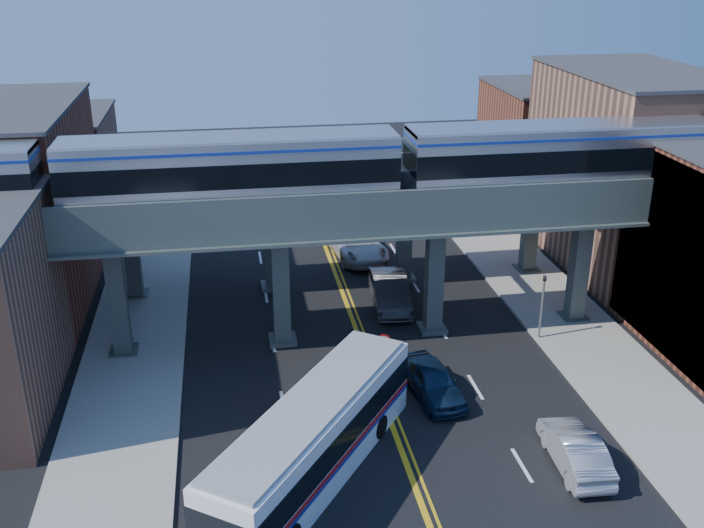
{
  "coord_description": "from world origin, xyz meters",
  "views": [
    {
      "loc": [
        -6.35,
        -28.27,
        19.16
      ],
      "look_at": [
        -0.72,
        5.76,
        5.04
      ],
      "focal_mm": 40.0,
      "sensor_mm": 36.0,
      "label": 1
    }
  ],
  "objects": [
    {
      "name": "elevated_viaduct_near",
      "position": [
        0.0,
        8.0,
        6.47
      ],
      "size": [
        52.0,
        3.6,
        7.4
      ],
      "color": "#38413F",
      "rests_on": "ground"
    },
    {
      "name": "building_west_c",
      "position": [
        -18.5,
        29.0,
        4.0
      ],
      "size": [
        8.0,
        10.0,
        8.0
      ],
      "primitive_type": "cube",
      "color": "#8A5B47",
      "rests_on": "ground"
    },
    {
      "name": "car_lane_c",
      "position": [
        1.8,
        19.25,
        0.89
      ],
      "size": [
        3.8,
        6.74,
        1.78
      ],
      "primitive_type": "imported",
      "rotation": [
        0.0,
        0.0,
        0.14
      ],
      "color": "silver",
      "rests_on": "ground"
    },
    {
      "name": "car_lane_d",
      "position": [
        2.27,
        26.09,
        0.84
      ],
      "size": [
        3.09,
        6.07,
        1.69
      ],
      "primitive_type": "imported",
      "rotation": [
        0.0,
        0.0,
        0.13
      ],
      "color": "silver",
      "rests_on": "ground"
    },
    {
      "name": "sidewalk_west",
      "position": [
        -11.5,
        10.0,
        0.08
      ],
      "size": [
        5.0,
        70.0,
        0.16
      ],
      "primitive_type": "cube",
      "color": "gray",
      "rests_on": "ground"
    },
    {
      "name": "car_lane_b",
      "position": [
        2.38,
        11.34,
        0.92
      ],
      "size": [
        2.41,
        5.72,
        1.84
      ],
      "primitive_type": "imported",
      "rotation": [
        0.0,
        0.0,
        -0.09
      ],
      "color": "#313134",
      "rests_on": "ground"
    },
    {
      "name": "building_east_c",
      "position": [
        18.5,
        29.0,
        4.5
      ],
      "size": [
        8.0,
        10.0,
        9.0
      ],
      "primitive_type": "cube",
      "color": "brown",
      "rests_on": "ground"
    },
    {
      "name": "mural_panel",
      "position": [
        14.55,
        4.0,
        4.75
      ],
      "size": [
        0.1,
        9.5,
        9.5
      ],
      "primitive_type": "cube",
      "color": "teal",
      "rests_on": "ground"
    },
    {
      "name": "building_west_b",
      "position": [
        -18.5,
        16.0,
        5.5
      ],
      "size": [
        8.0,
        14.0,
        11.0
      ],
      "primitive_type": "cube",
      "color": "brown",
      "rests_on": "ground"
    },
    {
      "name": "elevated_viaduct_far",
      "position": [
        0.0,
        15.0,
        6.47
      ],
      "size": [
        52.0,
        3.6,
        7.4
      ],
      "color": "#38413F",
      "rests_on": "ground"
    },
    {
      "name": "traffic_signal",
      "position": [
        9.2,
        6.0,
        2.3
      ],
      "size": [
        0.15,
        0.18,
        4.1
      ],
      "color": "slate",
      "rests_on": "ground"
    },
    {
      "name": "car_parked_curb",
      "position": [
        6.5,
        -4.35,
        0.76
      ],
      "size": [
        1.86,
        4.7,
        1.52
      ],
      "primitive_type": "imported",
      "rotation": [
        0.0,
        0.0,
        3.09
      ],
      "color": "#98989C",
      "rests_on": "ground"
    },
    {
      "name": "transit_bus",
      "position": [
        -3.71,
        -3.25,
        1.62
      ],
      "size": [
        9.34,
        11.55,
        3.16
      ],
      "rotation": [
        0.0,
        0.0,
        0.95
      ],
      "color": "white",
      "rests_on": "ground"
    },
    {
      "name": "car_lane_a",
      "position": [
        2.3,
        1.59,
        0.8
      ],
      "size": [
        2.5,
        4.89,
        1.59
      ],
      "primitive_type": "imported",
      "rotation": [
        0.0,
        0.0,
        0.14
      ],
      "color": "#0F213A",
      "rests_on": "ground"
    },
    {
      "name": "transit_train",
      "position": [
        -6.12,
        8.0,
        9.32
      ],
      "size": [
        48.67,
        3.05,
        3.56
      ],
      "color": "black",
      "rests_on": "elevated_viaduct_near"
    },
    {
      "name": "sidewalk_east",
      "position": [
        11.5,
        10.0,
        0.08
      ],
      "size": [
        5.0,
        70.0,
        0.16
      ],
      "primitive_type": "cube",
      "color": "gray",
      "rests_on": "ground"
    },
    {
      "name": "ground",
      "position": [
        0.0,
        0.0,
        0.0
      ],
      "size": [
        120.0,
        120.0,
        0.0
      ],
      "primitive_type": "plane",
      "color": "black",
      "rests_on": "ground"
    },
    {
      "name": "stop_sign",
      "position": [
        0.3,
        3.0,
        1.76
      ],
      "size": [
        0.76,
        0.09,
        2.63
      ],
      "color": "slate",
      "rests_on": "ground"
    },
    {
      "name": "building_east_b",
      "position": [
        18.5,
        16.0,
        6.0
      ],
      "size": [
        8.0,
        14.0,
        12.0
      ],
      "primitive_type": "cube",
      "color": "#8A5B47",
      "rests_on": "ground"
    }
  ]
}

